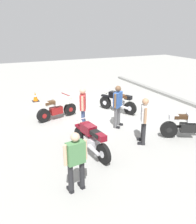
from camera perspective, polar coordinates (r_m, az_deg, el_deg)
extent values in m
plane|color=#9E9E99|center=(11.31, 2.30, -0.10)|extent=(40.00, 40.00, 0.00)
cube|color=gray|center=(13.87, 19.62, 2.86)|extent=(14.00, 0.30, 0.15)
cylinder|color=black|center=(9.04, 17.06, -4.15)|extent=(0.40, 0.62, 0.64)
cylinder|color=black|center=(9.04, 17.06, -4.15)|extent=(0.23, 0.26, 0.22)
cube|color=black|center=(9.18, 21.22, -3.59)|extent=(0.51, 0.63, 0.32)
cube|color=silver|center=(9.11, 22.73, -1.27)|extent=(0.54, 0.64, 0.30)
cube|color=#382314|center=(8.96, 20.03, -1.12)|extent=(0.51, 0.65, 0.12)
cube|color=silver|center=(8.88, 18.16, -1.21)|extent=(0.34, 0.39, 0.18)
cylinder|color=black|center=(9.24, 18.52, -3.45)|extent=(0.35, 0.54, 0.16)
cylinder|color=black|center=(10.93, -6.94, 0.70)|extent=(0.31, 0.62, 0.60)
cylinder|color=black|center=(10.32, -13.24, -0.87)|extent=(0.31, 0.62, 0.60)
cylinder|color=maroon|center=(10.93, -6.94, 0.70)|extent=(0.23, 0.25, 0.21)
cylinder|color=maroon|center=(10.32, -13.24, -0.87)|extent=(0.23, 0.25, 0.21)
cube|color=maroon|center=(10.55, -10.26, 0.39)|extent=(0.42, 0.61, 0.32)
cube|color=white|center=(10.52, -9.45, 2.67)|extent=(0.46, 0.62, 0.30)
cube|color=white|center=(10.83, -7.01, 2.35)|extent=(0.27, 0.47, 0.08)
cube|color=#4C331E|center=(10.31, -11.61, 2.29)|extent=(0.41, 0.65, 0.12)
cube|color=white|center=(10.19, -13.09, 1.85)|extent=(0.30, 0.37, 0.18)
cylinder|color=maroon|center=(10.54, -12.59, -0.09)|extent=(0.25, 0.57, 0.16)
cylinder|color=maroon|center=(10.61, -7.99, 4.31)|extent=(0.68, 0.22, 0.04)
sphere|color=silver|center=(10.78, -6.94, 3.49)|extent=(0.16, 0.16, 0.16)
cylinder|color=black|center=(11.77, 1.84, 2.35)|extent=(0.62, 0.40, 0.64)
cylinder|color=black|center=(11.02, 7.92, 0.92)|extent=(0.62, 0.40, 0.64)
cylinder|color=silver|center=(11.77, 1.84, 2.35)|extent=(0.26, 0.23, 0.22)
cylinder|color=silver|center=(11.02, 7.92, 0.92)|extent=(0.26, 0.23, 0.22)
cube|color=silver|center=(11.32, 5.01, 2.09)|extent=(0.63, 0.51, 0.32)
cube|color=black|center=(11.31, 4.22, 4.22)|extent=(0.64, 0.54, 0.30)
cube|color=black|center=(11.67, 1.86, 3.99)|extent=(0.46, 0.35, 0.08)
cube|color=#4C2D19|center=(11.07, 6.15, 3.91)|extent=(0.65, 0.51, 0.12)
cube|color=black|center=(10.93, 7.48, 3.53)|extent=(0.39, 0.34, 0.18)
cylinder|color=silver|center=(10.99, 6.25, 1.23)|extent=(0.54, 0.35, 0.16)
cylinder|color=silver|center=(11.43, 2.88, 5.71)|extent=(0.36, 0.64, 0.04)
sphere|color=silver|center=(11.60, 1.97, 4.92)|extent=(0.16, 0.16, 0.16)
cylinder|color=black|center=(8.16, -4.44, -5.96)|extent=(0.65, 0.22, 0.64)
cylinder|color=black|center=(7.06, 1.37, -10.28)|extent=(0.65, 0.22, 0.64)
cylinder|color=silver|center=(8.16, -4.44, -5.96)|extent=(0.24, 0.17, 0.22)
cylinder|color=silver|center=(7.06, 1.37, -10.28)|extent=(0.24, 0.17, 0.22)
cube|color=silver|center=(7.51, -1.57, -7.45)|extent=(0.60, 0.36, 0.32)
cube|color=maroon|center=(7.49, -2.40, -4.14)|extent=(0.60, 0.40, 0.30)
cube|color=maroon|center=(8.01, -4.51, -3.70)|extent=(0.46, 0.23, 0.08)
cube|color=black|center=(7.13, -0.54, -5.23)|extent=(0.63, 0.35, 0.12)
cube|color=maroon|center=(6.92, 0.81, -6.26)|extent=(0.35, 0.27, 0.18)
cylinder|color=silver|center=(7.16, -1.03, -9.38)|extent=(0.57, 0.19, 0.16)
cylinder|color=silver|center=(7.66, -3.70, -1.58)|extent=(0.15, 0.70, 0.04)
sphere|color=silver|center=(7.91, -4.46, -2.44)|extent=(0.16, 0.16, 0.16)
cylinder|color=#59595B|center=(9.45, 4.38, -1.48)|extent=(0.18, 0.18, 0.86)
cube|color=black|center=(9.58, 4.65, -3.72)|extent=(0.26, 0.24, 0.08)
cylinder|color=#59595B|center=(9.75, 5.14, -0.82)|extent=(0.18, 0.18, 0.86)
cube|color=black|center=(9.87, 5.39, -3.00)|extent=(0.26, 0.24, 0.08)
cube|color=#3359A5|center=(9.36, 4.89, 3.07)|extent=(0.48, 0.51, 0.61)
cylinder|color=brown|center=(9.10, 4.23, 2.71)|extent=(0.13, 0.13, 0.58)
cylinder|color=brown|center=(9.61, 5.53, 3.62)|extent=(0.13, 0.13, 0.58)
sphere|color=brown|center=(9.24, 4.98, 5.76)|extent=(0.23, 0.23, 0.23)
cylinder|color=#262628|center=(8.53, 10.98, -4.40)|extent=(0.18, 0.18, 0.82)
cube|color=black|center=(8.68, 10.43, -6.62)|extent=(0.21, 0.28, 0.08)
cylinder|color=#262628|center=(8.24, 11.19, -5.33)|extent=(0.18, 0.18, 0.82)
cube|color=black|center=(8.39, 10.61, -7.61)|extent=(0.21, 0.28, 0.08)
cube|color=silver|center=(8.12, 11.41, -0.35)|extent=(0.51, 0.42, 0.58)
cylinder|color=tan|center=(8.37, 11.23, 0.41)|extent=(0.12, 0.12, 0.55)
cylinder|color=tan|center=(7.86, 11.61, -0.93)|extent=(0.12, 0.12, 0.55)
sphere|color=tan|center=(7.98, 11.62, 2.56)|extent=(0.22, 0.22, 0.22)
cylinder|color=#384772|center=(9.51, -3.60, -1.39)|extent=(0.17, 0.17, 0.85)
cube|color=black|center=(9.65, -3.90, -3.51)|extent=(0.20, 0.28, 0.08)
cylinder|color=#384772|center=(9.19, -3.72, -2.15)|extent=(0.17, 0.17, 0.85)
cube|color=black|center=(9.35, -4.04, -4.32)|extent=(0.20, 0.28, 0.08)
cube|color=#B23333|center=(9.11, -3.76, 2.47)|extent=(0.52, 0.40, 0.60)
cylinder|color=#D8AD8C|center=(9.37, -3.65, 3.10)|extent=(0.12, 0.12, 0.56)
cylinder|color=#D8AD8C|center=(8.83, -3.87, 2.03)|extent=(0.12, 0.12, 0.56)
sphere|color=#D8AD8C|center=(8.98, -3.82, 5.18)|extent=(0.23, 0.23, 0.23)
cylinder|color=#262628|center=(6.05, -3.95, -15.18)|extent=(0.15, 0.15, 0.79)
cube|color=black|center=(6.30, -4.14, -17.56)|extent=(0.27, 0.14, 0.08)
cylinder|color=#262628|center=(5.94, -6.72, -16.04)|extent=(0.15, 0.15, 0.79)
cube|color=black|center=(6.20, -6.84, -18.43)|extent=(0.27, 0.14, 0.08)
cube|color=#4C7F4C|center=(5.63, -5.54, -9.98)|extent=(0.28, 0.47, 0.56)
cylinder|color=#D8AD8C|center=(5.73, -3.12, -9.15)|extent=(0.10, 0.10, 0.53)
cylinder|color=#D8AD8C|center=(5.52, -8.07, -10.52)|extent=(0.10, 0.10, 0.53)
sphere|color=#D8AD8C|center=(5.43, -5.69, -6.14)|extent=(0.22, 0.22, 0.22)
cube|color=black|center=(13.52, -15.09, 2.64)|extent=(0.36, 0.36, 0.03)
cone|color=orange|center=(13.44, -15.19, 3.72)|extent=(0.28, 0.28, 0.50)
cylinder|color=white|center=(13.43, -15.20, 3.88)|extent=(0.19, 0.19, 0.08)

